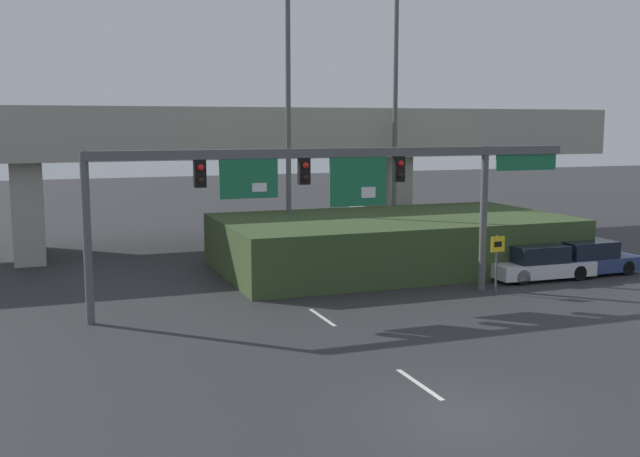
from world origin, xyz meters
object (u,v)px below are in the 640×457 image
object	(u,v)px
parked_sedan_near_right	(539,263)
parked_sedan_mid_right	(588,259)
speed_limit_sign	(497,256)
highway_light_pole_near	(396,66)
signal_gantry	(335,176)
highway_light_pole_far	(288,83)

from	to	relation	value
parked_sedan_near_right	parked_sedan_mid_right	distance (m)	2.66
speed_limit_sign	highway_light_pole_near	xyz separation A→B (m)	(0.74, 10.63, 7.94)
parked_sedan_mid_right	speed_limit_sign	bearing A→B (deg)	-163.05
signal_gantry	parked_sedan_near_right	world-z (taller)	signal_gantry
speed_limit_sign	parked_sedan_mid_right	bearing A→B (deg)	17.62
parked_sedan_near_right	highway_light_pole_near	bearing A→B (deg)	107.50
highway_light_pole_far	highway_light_pole_near	bearing A→B (deg)	14.56
highway_light_pole_near	parked_sedan_near_right	distance (m)	12.71
highway_light_pole_near	parked_sedan_mid_right	bearing A→B (deg)	-59.35
highway_light_pole_near	speed_limit_sign	bearing A→B (deg)	-93.99
speed_limit_sign	parked_sedan_near_right	bearing A→B (deg)	28.59
parked_sedan_mid_right	highway_light_pole_near	bearing A→B (deg)	119.99
speed_limit_sign	parked_sedan_near_right	size ratio (longest dim) A/B	0.51
signal_gantry	highway_light_pole_far	world-z (taller)	highway_light_pole_far
speed_limit_sign	parked_sedan_near_right	distance (m)	3.81
parked_sedan_mid_right	highway_light_pole_far	bearing A→B (deg)	147.40
signal_gantry	parked_sedan_mid_right	xyz separation A→B (m)	(12.31, 1.06, -3.98)
highway_light_pole_far	parked_sedan_mid_right	distance (m)	15.53
signal_gantry	highway_light_pole_near	xyz separation A→B (m)	(7.13, 9.81, 4.78)
highway_light_pole_far	parked_sedan_near_right	size ratio (longest dim) A/B	3.58
highway_light_pole_far	parked_sedan_near_right	xyz separation A→B (m)	(8.77, -7.23, -7.73)
parked_sedan_near_right	parked_sedan_mid_right	world-z (taller)	parked_sedan_mid_right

